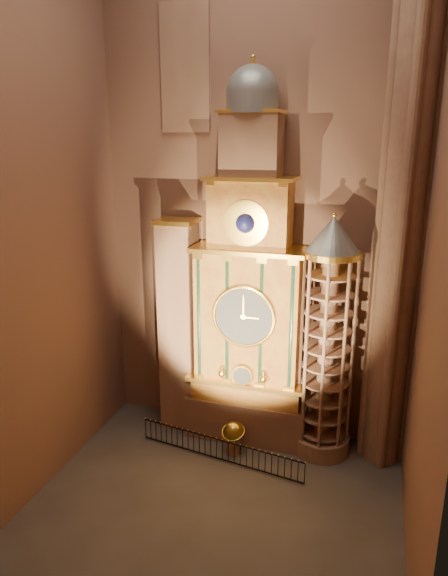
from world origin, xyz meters
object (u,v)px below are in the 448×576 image
(stair_turret, at_px, (327,342))
(celestial_globe, at_px, (233,435))
(astronomical_clock, at_px, (249,302))
(iron_railing, at_px, (219,450))
(portrait_tower, at_px, (179,326))

(stair_turret, relative_size, celestial_globe, 7.03)
(astronomical_clock, distance_m, iron_railing, 6.62)
(astronomical_clock, distance_m, celestial_globe, 6.01)
(portrait_tower, distance_m, iron_railing, 5.88)
(stair_turret, height_order, iron_railing, stair_turret)
(astronomical_clock, height_order, celestial_globe, astronomical_clock)
(astronomical_clock, bearing_deg, iron_railing, -105.50)
(stair_turret, bearing_deg, astronomical_clock, 175.70)
(astronomical_clock, xyz_separation_m, stair_turret, (3.50, -0.26, -1.41))
(portrait_tower, distance_m, celestial_globe, 5.55)
(stair_turret, bearing_deg, portrait_tower, 177.67)
(celestial_globe, relative_size, iron_railing, 0.20)
(stair_turret, distance_m, iron_railing, 6.65)
(stair_turret, distance_m, celestial_globe, 5.91)
(astronomical_clock, height_order, portrait_tower, astronomical_clock)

